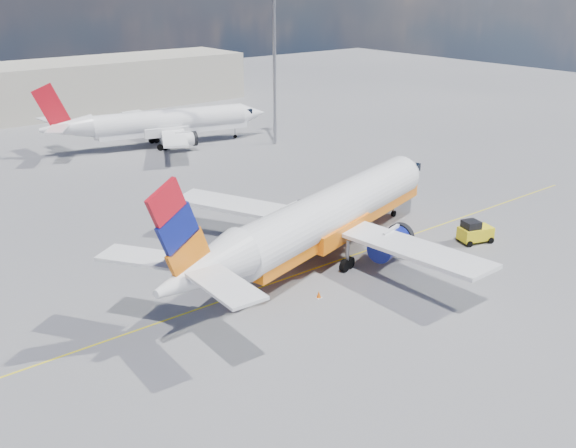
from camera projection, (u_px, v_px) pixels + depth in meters
ground at (329, 287)px, 45.59m from camera, size 240.00×240.00×0.00m
taxi_line at (302, 273)px, 47.78m from camera, size 70.00×0.15×0.01m
terminal_main at (38, 90)px, 101.88m from camera, size 70.00×14.00×8.00m
main_jet at (327, 216)px, 49.17m from camera, size 34.89×26.61×10.55m
second_jet at (163, 123)px, 82.97m from camera, size 30.05×23.10×9.07m
gse_tug at (475, 232)px, 53.05m from camera, size 3.05×2.39×1.95m
traffic_cone at (319, 294)px, 43.99m from camera, size 0.37×0.37×0.52m
floodlight_mast at (274, 50)px, 80.84m from camera, size 1.47×1.47×20.18m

